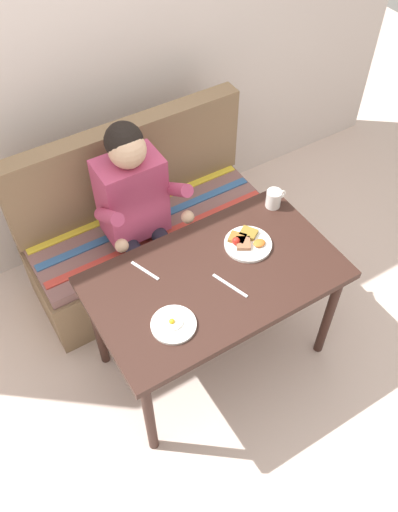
% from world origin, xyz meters
% --- Properties ---
extents(ground_plane, '(8.00, 8.00, 0.00)m').
position_xyz_m(ground_plane, '(0.00, 0.00, 0.00)').
color(ground_plane, beige).
extents(back_wall, '(4.40, 0.10, 2.60)m').
position_xyz_m(back_wall, '(0.00, 1.27, 1.30)').
color(back_wall, beige).
rests_on(back_wall, ground).
extents(table, '(1.20, 0.70, 0.73)m').
position_xyz_m(table, '(0.00, 0.00, 0.65)').
color(table, '#341E17').
rests_on(table, ground).
extents(couch, '(1.44, 0.56, 1.00)m').
position_xyz_m(couch, '(0.00, 0.76, 0.33)').
color(couch, '#806548').
rests_on(couch, ground).
extents(person, '(0.45, 0.61, 1.21)m').
position_xyz_m(person, '(-0.11, 0.59, 0.74)').
color(person, '#B23F64').
rests_on(person, ground).
extents(plate_breakfast, '(0.24, 0.24, 0.05)m').
position_xyz_m(plate_breakfast, '(0.24, 0.08, 0.74)').
color(plate_breakfast, white).
rests_on(plate_breakfast, table).
extents(plate_eggs, '(0.20, 0.20, 0.04)m').
position_xyz_m(plate_eggs, '(-0.31, -0.14, 0.74)').
color(plate_eggs, white).
rests_on(plate_eggs, table).
extents(coffee_mug, '(0.12, 0.08, 0.10)m').
position_xyz_m(coffee_mug, '(0.51, 0.24, 0.78)').
color(coffee_mug, white).
rests_on(coffee_mug, table).
extents(fork, '(0.07, 0.16, 0.00)m').
position_xyz_m(fork, '(-0.27, 0.20, 0.73)').
color(fork, silver).
rests_on(fork, table).
extents(knife, '(0.08, 0.19, 0.00)m').
position_xyz_m(knife, '(0.02, -0.09, 0.73)').
color(knife, silver).
rests_on(knife, table).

